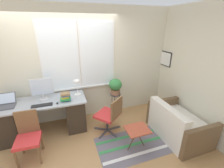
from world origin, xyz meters
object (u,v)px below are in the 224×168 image
Objects in this scene: keyboard at (42,105)px; desk_lamp at (77,83)px; monitor at (42,88)px; couch_loveseat at (177,125)px; book_stack at (66,97)px; desk_chair_wooden at (28,136)px; plant_stand at (115,96)px; laptop at (6,104)px; folding_stool at (137,131)px; office_chair_swivel at (110,114)px; mouse at (57,103)px; potted_plant at (115,86)px.

desk_lamp is at bearing 21.55° from keyboard.
monitor reaches higher than couch_loveseat.
desk_chair_wooden is (-0.71, -0.50, -0.41)m from book_stack.
monitor is 0.75× the size of plant_stand.
laptop is 0.75× the size of folding_stool.
desk_lamp is 0.30× the size of couch_loveseat.
folding_stool is at bearing -25.28° from laptop.
monitor is 1.54m from office_chair_swivel.
mouse is 0.60m from desk_lamp.
monitor reaches higher than folding_stool.
desk_chair_wooden is 1.42× the size of plant_stand.
book_stack is 0.25× the size of desk_chair_wooden.
desk_lamp is at bearing -82.82° from office_chair_swivel.
couch_loveseat is 3.04× the size of potted_plant.
monitor is 0.54× the size of office_chair_swivel.
potted_plant is (1.92, 0.78, 0.38)m from desk_chair_wooden.
laptop reaches higher than office_chair_swivel.
laptop reaches higher than couch_loveseat.
laptop is 0.99m from mouse.
desk_chair_wooden is (-0.26, -0.72, -0.57)m from monitor.
mouse is 1.12m from office_chair_swivel.
desk_chair_wooden is (-0.25, -0.43, -0.33)m from keyboard.
plant_stand is at bearing -159.44° from office_chair_swivel.
plant_stand is at bearing 39.20° from couch_loveseat.
monitor is 0.95m from desk_chair_wooden.
keyboard is 2.83m from couch_loveseat.
desk_chair_wooden is 2.08m from plant_stand.
plant_stand is at bearing 89.41° from folding_stool.
monitor reaches higher than desk_chair_wooden.
keyboard is 1.73m from plant_stand.
laptop reaches higher than keyboard.
laptop is at bearing -173.88° from monitor.
desk_lamp is 1.69× the size of book_stack.
desk_lamp is 0.43× the size of office_chair_swivel.
plant_stand is at bearing 13.10° from book_stack.
mouse is 0.17× the size of potted_plant.
desk_chair_wooden is 0.72× the size of couch_loveseat.
folding_stool is (1.91, -0.46, -0.05)m from desk_chair_wooden.
plant_stand is at bearing 2.18° from monitor.
desk_lamp is at bearing 39.25° from book_stack.
plant_stand is (1.22, 0.28, -0.32)m from book_stack.
potted_plant reaches higher than couch_loveseat.
office_chair_swivel is at bearing -20.87° from book_stack.
plant_stand is 1.54× the size of potted_plant.
laptop is 2.61m from folding_stool.
potted_plant reaches higher than book_stack.
desk_chair_wooden is (-0.53, -0.40, -0.34)m from mouse.
mouse is at bearing -151.49° from book_stack.
desk_lamp is 0.60× the size of plant_stand.
keyboard is at bearing 151.89° from folding_stool.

